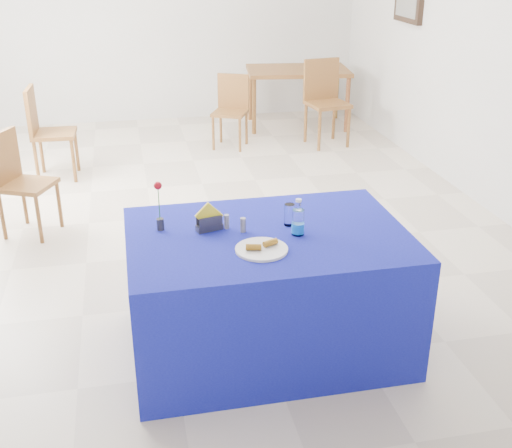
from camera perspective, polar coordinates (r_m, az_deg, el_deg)
The scene contains 16 objects.
floor at distance 5.88m, azimuth -3.81°, elevation 0.98°, with size 7.00×7.00×0.00m, color beige.
room_shell at distance 5.45m, azimuth -4.33°, elevation 18.17°, with size 7.00×7.00×7.00m.
plate at distance 3.45m, azimuth 0.50°, elevation -2.27°, with size 0.29×0.29×0.01m, color silver.
drinking_glass at distance 3.74m, azimuth 2.99°, elevation 0.84°, with size 0.06×0.06×0.13m, color white.
salt_shaker at distance 3.71m, azimuth -2.62°, elevation 0.22°, with size 0.03×0.03×0.09m, color gray.
pepper_shaker at distance 3.66m, azimuth -1.16°, elevation -0.08°, with size 0.03×0.03×0.09m, color slate.
blue_table at distance 3.84m, azimuth 1.00°, elevation -5.95°, with size 1.60×1.10×0.76m.
water_bottle at distance 3.62m, azimuth 3.76°, elevation 0.10°, with size 0.07×0.07×0.21m.
napkin_holder at distance 3.69m, azimuth -4.18°, elevation 0.16°, with size 0.16×0.10×0.17m.
rose_vase at distance 3.69m, azimuth -8.60°, elevation 1.47°, with size 0.05×0.05×0.30m.
oak_table at distance 8.59m, azimuth 3.73°, elevation 13.10°, with size 1.40×0.99×0.76m.
chair_bg_left at distance 7.74m, azimuth -2.20°, elevation 10.48°, with size 0.50×0.50×0.84m.
chair_bg_right at distance 7.87m, azimuth 6.12°, elevation 11.27°, with size 0.51×0.51×1.00m.
chair_win_a at distance 5.66m, azimuth -20.44°, elevation 4.00°, with size 0.52×0.52×0.87m.
chair_win_b at distance 6.94m, azimuth -18.30°, elevation 8.22°, with size 0.44×0.44×0.95m.
banana_pieces at distance 3.45m, azimuth 0.56°, elevation -1.86°, with size 0.19×0.09×0.03m.
Camera 1 is at (-0.73, -5.37, 2.30)m, focal length 45.00 mm.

